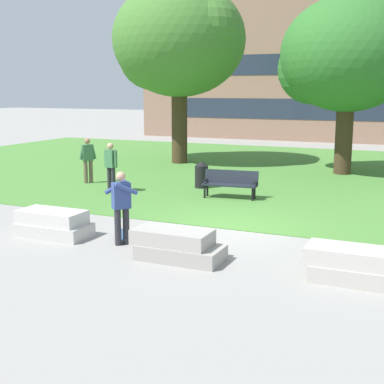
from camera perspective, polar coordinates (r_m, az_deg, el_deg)
name	(u,v)px	position (r m, az deg, el deg)	size (l,w,h in m)	color
ground_plane	(227,229)	(13.78, 3.71, -4.01)	(140.00, 140.00, 0.00)	gray
grass_lawn	(308,174)	(23.23, 12.30, 1.92)	(40.00, 20.00, 0.02)	#4C8438
concrete_block_center	(53,224)	(13.52, -14.60, -3.30)	(1.80, 0.90, 0.64)	#BCB7B2
concrete_block_left	(177,245)	(11.32, -1.62, -5.71)	(1.91, 0.90, 0.64)	#9E9991
concrete_block_right	(356,266)	(10.51, 17.09, -7.52)	(1.91, 0.90, 0.64)	#B2ADA3
person_skateboarder	(121,203)	(12.31, -7.54, -1.21)	(0.76, 0.58, 1.71)	#28282D
skateboard	(120,236)	(12.95, -7.69, -4.67)	(0.74, 0.95, 0.14)	#2D4C75
park_bench_near_right	(230,182)	(17.57, 4.11, 1.04)	(1.85, 0.72, 0.90)	#1E232D
tree_far_right	(347,56)	(23.33, 16.16, 13.75)	(5.77, 5.50, 7.26)	#42301E
tree_far_left	(178,42)	(25.95, -1.53, 15.74)	(6.53, 6.22, 8.44)	#42301E
trash_bin	(201,174)	(19.36, 1.01, 1.88)	(0.49, 0.49, 0.96)	black
person_bystander_near_lawn	(88,158)	(20.64, -11.05, 3.59)	(0.54, 0.51, 1.71)	brown
person_bystander_far_lawn	(111,164)	(18.71, -8.65, 2.93)	(0.64, 0.34, 1.71)	#28282D
building_facade_distant	(319,70)	(37.69, 13.43, 12.59)	(26.40, 1.03, 9.68)	#8E6B56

